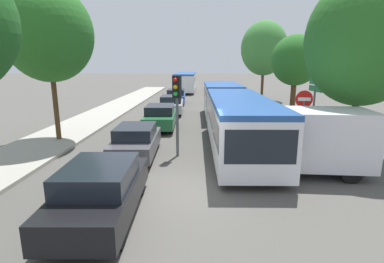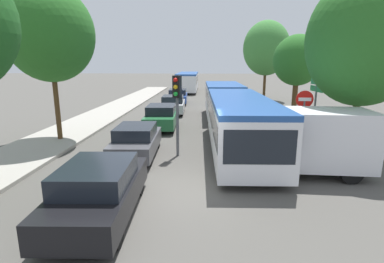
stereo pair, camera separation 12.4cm
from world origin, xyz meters
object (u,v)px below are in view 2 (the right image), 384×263
object	(u,v)px
tree_left_mid	(49,37)
tree_right_far	(267,50)
direction_sign_post	(316,90)
queued_car_graphite	(136,141)
white_van	(302,140)
articulated_bus	(231,109)
queued_car_green	(162,117)
queued_car_blue	(178,96)
queued_car_black	(99,190)
traffic_light	(177,98)
tree_right_mid	(297,61)
city_bus_rear	(188,81)
queued_car_silver	(173,104)
no_entry_sign	(303,114)
tree_right_near	(365,41)

from	to	relation	value
tree_left_mid	tree_right_far	world-z (taller)	tree_right_far
direction_sign_post	queued_car_graphite	bearing A→B (deg)	17.60
white_van	direction_sign_post	size ratio (longest dim) A/B	1.41
articulated_bus	tree_right_far	size ratio (longest dim) A/B	2.02
queued_car_green	queued_car_blue	distance (m)	11.03
queued_car_black	queued_car_blue	bearing A→B (deg)	-1.99
traffic_light	tree_right_mid	distance (m)	12.33
queued_car_black	tree_right_far	bearing A→B (deg)	-21.50
articulated_bus	queued_car_graphite	size ratio (longest dim) A/B	4.13
white_van	tree_right_far	size ratio (longest dim) A/B	0.63
city_bus_rear	queued_car_blue	world-z (taller)	city_bus_rear
white_van	tree_left_mid	bearing A→B (deg)	-17.22
white_van	queued_car_silver	bearing A→B (deg)	-61.70
articulated_bus	tree_left_mid	bearing A→B (deg)	-77.72
queued_car_black	queued_car_graphite	bearing A→B (deg)	0.36
white_van	no_entry_sign	distance (m)	1.97
queued_car_black	tree_right_mid	world-z (taller)	tree_right_mid
queued_car_silver	queued_car_green	bearing A→B (deg)	176.85
direction_sign_post	tree_left_mid	world-z (taller)	tree_left_mid
tree_right_mid	direction_sign_post	bearing A→B (deg)	-96.99
queued_car_black	queued_car_green	xyz separation A→B (m)	(-0.03, 10.74, -0.01)
queued_car_graphite	queued_car_blue	size ratio (longest dim) A/B	0.96
tree_right_mid	queued_car_graphite	bearing A→B (deg)	-133.30
queued_car_silver	tree_right_far	bearing A→B (deg)	-46.40
direction_sign_post	tree_left_mid	xyz separation A→B (m)	(-13.00, -1.04, 2.54)
no_entry_sign	queued_car_black	bearing A→B (deg)	-51.49
queued_car_graphite	tree_right_far	world-z (taller)	tree_right_far
queued_car_graphite	tree_right_far	xyz separation A→B (m)	(9.00, 20.06, 4.50)
direction_sign_post	tree_left_mid	bearing A→B (deg)	0.41
queued_car_blue	white_van	distance (m)	19.31
city_bus_rear	queued_car_graphite	world-z (taller)	city_bus_rear
city_bus_rear	tree_right_far	xyz separation A→B (m)	(8.78, -9.89, 3.74)
white_van	tree_right_far	bearing A→B (deg)	-94.23
city_bus_rear	queued_car_blue	bearing A→B (deg)	178.87
traffic_light	queued_car_silver	bearing A→B (deg)	-154.69
no_entry_sign	tree_right_mid	distance (m)	10.16
tree_left_mid	no_entry_sign	bearing A→B (deg)	-10.72
traffic_light	tree_right_far	xyz separation A→B (m)	(7.27, 19.88, 2.69)
tree_left_mid	queued_car_black	bearing A→B (deg)	-57.34
queued_car_black	tree_right_near	bearing A→B (deg)	-60.29
articulated_bus	queued_car_blue	bearing A→B (deg)	-162.71
no_entry_sign	tree_left_mid	bearing A→B (deg)	-100.72
queued_car_blue	tree_left_mid	distance (m)	15.68
no_entry_sign	tree_right_far	size ratio (longest dim) A/B	0.35
articulated_bus	tree_right_far	xyz separation A→B (m)	(4.71, 15.51, 3.79)
queued_car_blue	direction_sign_post	xyz separation A→B (m)	(8.35, -13.27, 1.85)
no_entry_sign	tree_right_mid	size ratio (longest dim) A/B	0.48
queued_car_silver	queued_car_graphite	bearing A→B (deg)	176.18
tree_right_near	direction_sign_post	bearing A→B (deg)	101.78
city_bus_rear	tree_right_mid	size ratio (longest dim) A/B	2.00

